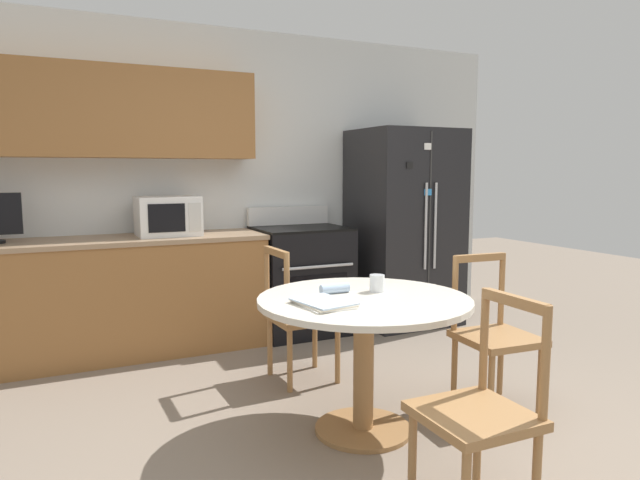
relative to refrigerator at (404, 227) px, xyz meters
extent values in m
plane|color=gray|center=(-1.44, -2.19, -0.89)|extent=(14.00, 14.00, 0.00)
cube|color=silver|center=(-1.44, 0.46, 0.41)|extent=(5.20, 0.10, 2.60)
cube|color=#936033|center=(-2.53, 0.24, 0.95)|extent=(2.23, 0.34, 0.68)
cube|color=#936033|center=(-2.53, 0.10, -0.45)|extent=(2.23, 0.62, 0.86)
cube|color=#997A5B|center=(-2.53, 0.10, 0.00)|extent=(2.26, 0.64, 0.03)
cube|color=black|center=(0.00, 0.00, 0.00)|extent=(0.87, 0.78, 1.77)
cube|color=#333333|center=(0.00, -0.39, 0.00)|extent=(0.01, 0.01, 1.70)
cylinder|color=silver|center=(-0.05, -0.41, 0.04)|extent=(0.02, 0.02, 0.74)
cylinder|color=silver|center=(0.05, -0.41, 0.04)|extent=(0.02, 0.02, 0.74)
cube|color=#338CD8|center=(-0.03, -0.39, 0.33)|extent=(0.07, 0.01, 0.06)
cube|color=black|center=(-0.22, -0.39, 0.56)|extent=(0.07, 0.02, 0.05)
cube|color=white|center=(-0.04, -0.39, 0.72)|extent=(0.07, 0.01, 0.06)
cube|color=black|center=(-1.01, 0.07, -0.44)|extent=(0.76, 0.64, 0.90)
cube|color=black|center=(-1.01, -0.25, -0.53)|extent=(0.55, 0.01, 0.40)
cylinder|color=silver|center=(-1.01, -0.28, -0.26)|extent=(0.63, 0.02, 0.02)
cube|color=black|center=(-1.01, 0.07, 0.02)|extent=(0.76, 0.64, 0.02)
cube|color=white|center=(-1.01, 0.36, 0.11)|extent=(0.76, 0.06, 0.16)
cube|color=white|center=(-2.12, 0.12, 0.17)|extent=(0.47, 0.38, 0.30)
cube|color=black|center=(-2.16, -0.08, 0.17)|extent=(0.27, 0.01, 0.21)
cube|color=silver|center=(-1.95, -0.08, 0.17)|extent=(0.09, 0.01, 0.22)
cylinder|color=beige|center=(-1.47, -1.84, -0.16)|extent=(1.13, 1.13, 0.03)
cylinder|color=#9E7042|center=(-1.47, -1.84, -0.52)|extent=(0.11, 0.11, 0.68)
cylinder|color=#9E7042|center=(-1.47, -1.84, -0.87)|extent=(0.52, 0.52, 0.03)
cube|color=#9E7042|center=(-1.45, -0.98, -0.46)|extent=(0.43, 0.43, 0.04)
cylinder|color=#9E7042|center=(-1.28, -0.81, -0.68)|extent=(0.04, 0.04, 0.41)
cylinder|color=#9E7042|center=(-1.28, -1.15, -0.68)|extent=(0.04, 0.04, 0.41)
cylinder|color=#9E7042|center=(-1.63, -0.82, -0.68)|extent=(0.04, 0.04, 0.41)
cylinder|color=#9E7042|center=(-1.62, -1.16, -0.68)|extent=(0.04, 0.04, 0.41)
cylinder|color=#9E7042|center=(-1.64, -0.82, -0.21)|extent=(0.04, 0.04, 0.45)
cylinder|color=#9E7042|center=(-1.64, -1.16, -0.21)|extent=(0.04, 0.04, 0.45)
cube|color=#9E7042|center=(-1.64, -0.99, -0.01)|extent=(0.04, 0.35, 0.04)
cube|color=#9E7042|center=(-1.46, -2.70, -0.46)|extent=(0.43, 0.43, 0.04)
cylinder|color=#9E7042|center=(-1.63, -2.52, -0.68)|extent=(0.04, 0.04, 0.41)
cylinder|color=#9E7042|center=(-1.29, -2.87, -0.68)|extent=(0.04, 0.04, 0.41)
cylinder|color=#9E7042|center=(-1.28, -2.53, -0.68)|extent=(0.04, 0.04, 0.41)
cylinder|color=#9E7042|center=(-1.27, -2.87, -0.21)|extent=(0.04, 0.04, 0.45)
cylinder|color=#9E7042|center=(-1.26, -2.53, -0.21)|extent=(0.04, 0.04, 0.45)
cube|color=#9E7042|center=(-1.27, -2.70, -0.01)|extent=(0.04, 0.34, 0.04)
cube|color=#9E7042|center=(-0.62, -1.92, -0.46)|extent=(0.45, 0.45, 0.04)
cylinder|color=#9E7042|center=(-0.46, -2.11, -0.68)|extent=(0.04, 0.04, 0.41)
cylinder|color=#9E7042|center=(-0.80, -2.08, -0.68)|extent=(0.04, 0.04, 0.41)
cylinder|color=#9E7042|center=(-0.44, -1.76, -0.68)|extent=(0.04, 0.04, 0.41)
cylinder|color=#9E7042|center=(-0.78, -1.74, -0.68)|extent=(0.04, 0.04, 0.41)
cylinder|color=#9E7042|center=(-0.44, -1.74, -0.21)|extent=(0.04, 0.04, 0.45)
cylinder|color=#9E7042|center=(-0.78, -1.72, -0.21)|extent=(0.04, 0.04, 0.45)
cube|color=#9E7042|center=(-0.61, -1.73, -0.01)|extent=(0.35, 0.06, 0.04)
cylinder|color=silver|center=(-1.34, -1.75, -0.10)|extent=(0.08, 0.08, 0.09)
cylinder|color=red|center=(-1.34, -1.75, -0.12)|extent=(0.07, 0.07, 0.05)
cylinder|color=#A3BCDB|center=(-1.57, -1.69, -0.12)|extent=(0.16, 0.05, 0.05)
cube|color=white|center=(-1.75, -1.91, -0.14)|extent=(0.23, 0.31, 0.01)
cube|color=beige|center=(-1.75, -1.91, -0.13)|extent=(0.25, 0.32, 0.01)
cube|color=silver|center=(-1.75, -1.91, -0.13)|extent=(0.27, 0.34, 0.01)
camera|label=1|loc=(-2.94, -4.40, 0.52)|focal=32.00mm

